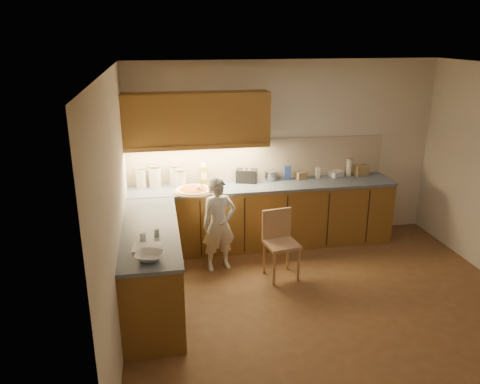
{
  "coord_description": "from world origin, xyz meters",
  "views": [
    {
      "loc": [
        -1.83,
        -4.39,
        2.93
      ],
      "look_at": [
        -0.8,
        1.2,
        1.0
      ],
      "focal_mm": 35.0,
      "sensor_mm": 36.0,
      "label": 1
    }
  ],
  "objects_px": {
    "oil_jug": "(204,175)",
    "toaster": "(247,176)",
    "pizza_on_board": "(194,190)",
    "child": "(219,225)",
    "wooden_chair": "(280,239)"
  },
  "relations": [
    {
      "from": "pizza_on_board",
      "to": "wooden_chair",
      "type": "distance_m",
      "value": 1.33
    },
    {
      "from": "child",
      "to": "toaster",
      "type": "distance_m",
      "value": 0.99
    },
    {
      "from": "pizza_on_board",
      "to": "oil_jug",
      "type": "xyz_separation_m",
      "value": [
        0.17,
        0.33,
        0.11
      ]
    },
    {
      "from": "pizza_on_board",
      "to": "child",
      "type": "height_order",
      "value": "child"
    },
    {
      "from": "toaster",
      "to": "child",
      "type": "bearing_deg",
      "value": -106.38
    },
    {
      "from": "child",
      "to": "wooden_chair",
      "type": "distance_m",
      "value": 0.8
    },
    {
      "from": "wooden_chair",
      "to": "toaster",
      "type": "height_order",
      "value": "toaster"
    },
    {
      "from": "wooden_chair",
      "to": "oil_jug",
      "type": "xyz_separation_m",
      "value": [
        -0.82,
        1.1,
        0.56
      ]
    },
    {
      "from": "oil_jug",
      "to": "toaster",
      "type": "distance_m",
      "value": 0.61
    },
    {
      "from": "child",
      "to": "wooden_chair",
      "type": "relative_size",
      "value": 1.43
    },
    {
      "from": "child",
      "to": "oil_jug",
      "type": "distance_m",
      "value": 0.9
    },
    {
      "from": "pizza_on_board",
      "to": "toaster",
      "type": "bearing_deg",
      "value": 21.06
    },
    {
      "from": "pizza_on_board",
      "to": "toaster",
      "type": "xyz_separation_m",
      "value": [
        0.78,
        0.3,
        0.07
      ]
    },
    {
      "from": "child",
      "to": "oil_jug",
      "type": "height_order",
      "value": "child"
    },
    {
      "from": "pizza_on_board",
      "to": "child",
      "type": "xyz_separation_m",
      "value": [
        0.27,
        -0.45,
        -0.33
      ]
    }
  ]
}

